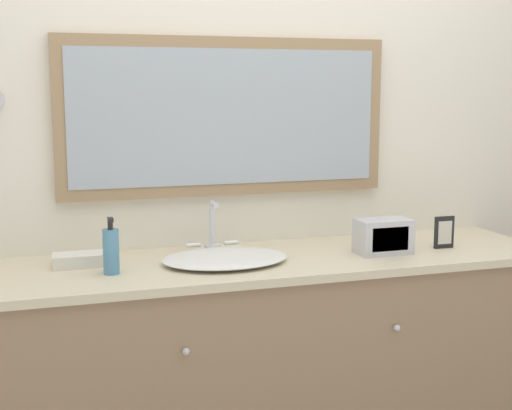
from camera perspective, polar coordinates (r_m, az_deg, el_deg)
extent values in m
cube|color=silver|center=(2.89, -0.89, 4.77)|extent=(8.00, 0.06, 2.55)
cube|color=#997A56|center=(2.81, -2.39, 7.06)|extent=(1.31, 0.04, 0.61)
cube|color=#9EA8B2|center=(2.79, -2.28, 7.05)|extent=(1.22, 0.01, 0.52)
cube|color=#937556|center=(2.79, 1.09, -13.39)|extent=(2.11, 0.55, 0.85)
cube|color=beige|center=(2.65, 1.12, -4.53)|extent=(2.17, 0.58, 0.03)
sphere|color=silver|center=(2.35, -5.61, -11.58)|extent=(0.02, 0.02, 0.02)
sphere|color=silver|center=(2.60, 11.21, -9.62)|extent=(0.02, 0.02, 0.02)
ellipsoid|color=white|center=(2.56, -2.50, -4.26)|extent=(0.46, 0.33, 0.03)
cylinder|color=silver|center=(2.74, -3.52, -3.43)|extent=(0.06, 0.06, 0.03)
cylinder|color=silver|center=(2.72, -3.54, -1.48)|extent=(0.02, 0.02, 0.16)
cylinder|color=silver|center=(2.68, -3.37, 0.07)|extent=(0.02, 0.07, 0.02)
cylinder|color=white|center=(2.72, -5.05, -3.22)|extent=(0.06, 0.02, 0.02)
cylinder|color=white|center=(2.76, -2.00, -3.03)|extent=(0.06, 0.02, 0.02)
cylinder|color=teal|center=(2.45, -11.52, -3.68)|extent=(0.05, 0.05, 0.15)
cylinder|color=black|center=(2.43, -11.59, -1.51)|extent=(0.02, 0.02, 0.04)
cube|color=black|center=(2.42, -11.57, -1.16)|extent=(0.02, 0.03, 0.01)
cube|color=#BCBCC1|center=(2.74, 10.15, -2.47)|extent=(0.21, 0.12, 0.13)
cube|color=black|center=(2.69, 10.68, -2.70)|extent=(0.15, 0.01, 0.09)
cube|color=black|center=(2.88, 14.81, -2.12)|extent=(0.08, 0.01, 0.13)
cube|color=beige|center=(2.88, 14.88, -2.15)|extent=(0.06, 0.00, 0.09)
cube|color=silver|center=(2.59, -13.95, -4.28)|extent=(0.18, 0.10, 0.04)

